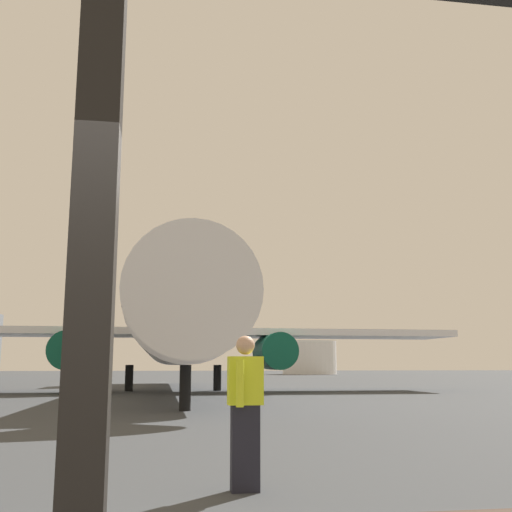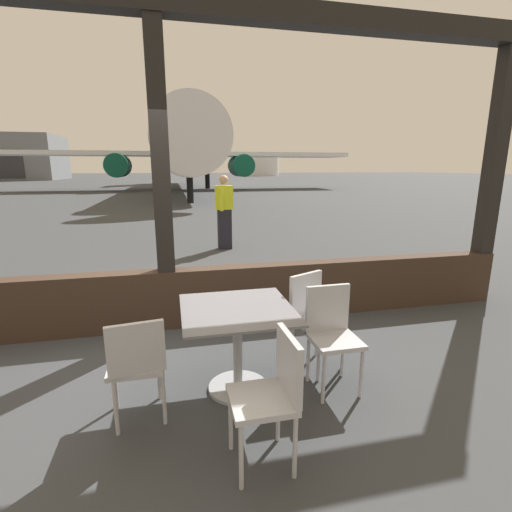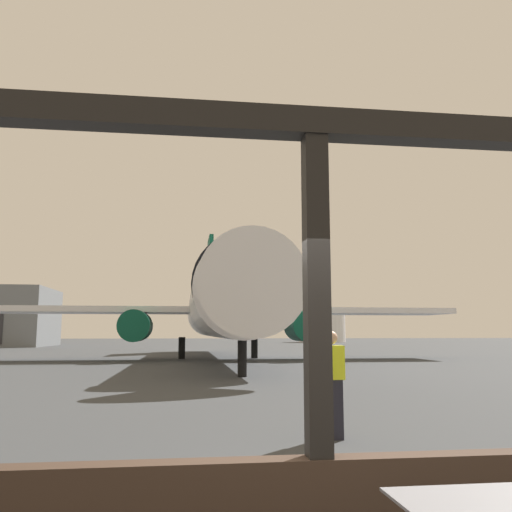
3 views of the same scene
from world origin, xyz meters
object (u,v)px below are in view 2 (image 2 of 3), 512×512
at_px(airplane, 181,150).
at_px(fuel_storage_tank, 263,166).
at_px(cafe_chair_aisle_right, 273,388).
at_px(cafe_chair_aisle_left, 137,361).
at_px(cafe_chair_window_right, 331,328).
at_px(ground_crew_worker, 224,211).
at_px(dining_table, 238,338).
at_px(cafe_chair_window_left, 313,312).

bearing_deg(airplane, fuel_storage_tank, 69.71).
xyz_separation_m(cafe_chair_aisle_right, airplane, (0.48, 32.19, 2.85)).
bearing_deg(cafe_chair_aisle_left, airplane, 87.53).
relative_size(cafe_chair_window_right, cafe_chair_aisle_left, 1.06).
bearing_deg(airplane, cafe_chair_aisle_left, -92.47).
bearing_deg(ground_crew_worker, cafe_chair_window_right, -89.11).
xyz_separation_m(cafe_chair_aisle_left, cafe_chair_aisle_right, (0.88, -0.60, 0.03)).
height_order(cafe_chair_aisle_right, airplane, airplane).
height_order(cafe_chair_window_right, cafe_chair_aisle_left, cafe_chair_window_right).
height_order(dining_table, cafe_chair_aisle_left, cafe_chair_aisle_left).
bearing_deg(ground_crew_worker, fuel_storage_tank, 75.61).
bearing_deg(cafe_chair_window_right, cafe_chair_aisle_left, -174.37).
relative_size(dining_table, cafe_chair_aisle_left, 1.09).
relative_size(airplane, ground_crew_worker, 19.50).
height_order(cafe_chair_window_left, fuel_storage_tank, fuel_storage_tank).
height_order(ground_crew_worker, fuel_storage_tank, fuel_storage_tank).
height_order(cafe_chair_window_right, airplane, airplane).
relative_size(cafe_chair_aisle_left, cafe_chair_aisle_right, 0.96).
relative_size(cafe_chair_window_left, cafe_chair_aisle_right, 1.03).
height_order(airplane, ground_crew_worker, airplane).
height_order(cafe_chair_aisle_left, ground_crew_worker, ground_crew_worker).
bearing_deg(airplane, ground_crew_worker, -89.64).
bearing_deg(cafe_chair_aisle_right, cafe_chair_aisle_left, 145.85).
bearing_deg(cafe_chair_window_right, fuel_storage_tank, 76.57).
bearing_deg(cafe_chair_window_left, airplane, 90.40).
bearing_deg(dining_table, cafe_chair_aisle_right, -84.72).
xyz_separation_m(dining_table, ground_crew_worker, (0.72, 5.83, 0.41)).
height_order(dining_table, fuel_storage_tank, fuel_storage_tank).
height_order(cafe_chair_aisle_right, ground_crew_worker, ground_crew_worker).
bearing_deg(cafe_chair_aisle_left, fuel_storage_tank, 75.64).
bearing_deg(dining_table, cafe_chair_window_left, 18.39).
height_order(cafe_chair_aisle_left, fuel_storage_tank, fuel_storage_tank).
xyz_separation_m(cafe_chair_window_left, fuel_storage_tank, (21.67, 90.30, 1.94)).
bearing_deg(fuel_storage_tank, ground_crew_worker, -104.39).
relative_size(dining_table, fuel_storage_tank, 0.11).
bearing_deg(dining_table, fuel_storage_tank, 76.08).
bearing_deg(airplane, cafe_chair_aisle_right, -90.86).
relative_size(cafe_chair_window_right, fuel_storage_tank, 0.11).
xyz_separation_m(dining_table, cafe_chair_window_right, (0.81, -0.10, 0.05)).
bearing_deg(cafe_chair_aisle_right, cafe_chair_window_left, 58.03).
distance_m(airplane, fuel_storage_tank, 63.15).
bearing_deg(ground_crew_worker, cafe_chair_aisle_right, -95.46).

